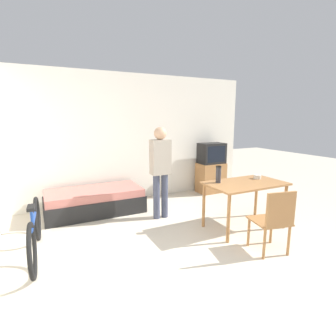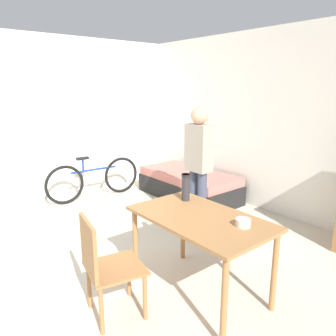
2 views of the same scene
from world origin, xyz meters
name	(u,v)px [view 1 (image 1 of 2)]	position (x,y,z in m)	size (l,w,h in m)	color
ground_plane	(247,302)	(0.00, 0.00, 0.00)	(20.00, 20.00, 0.00)	beige
wall_back	(128,138)	(0.00, 3.73, 1.35)	(5.74, 0.06, 2.70)	silver
daybed	(95,201)	(-0.86, 3.18, 0.23)	(1.79, 0.87, 0.46)	black
tv	(211,169)	(1.94, 3.37, 0.58)	(0.63, 0.43, 1.19)	#9E6B3D
dining_table	(245,188)	(1.20, 1.40, 0.67)	(1.27, 0.75, 0.76)	#9E6B3D
wooden_chair	(274,219)	(0.95, 0.56, 0.50)	(0.53, 0.53, 0.89)	#9E6B3D
bicycle	(35,232)	(-1.86, 1.90, 0.34)	(0.14, 1.69, 0.74)	black
person_standing	(160,166)	(0.16, 2.40, 0.95)	(0.34, 0.22, 1.63)	#3D4256
thermos_flask	(218,174)	(0.80, 1.59, 0.91)	(0.09, 0.09, 0.27)	#2D2D33
mate_bowl	(257,177)	(1.58, 1.52, 0.80)	(0.12, 0.12, 0.07)	beige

